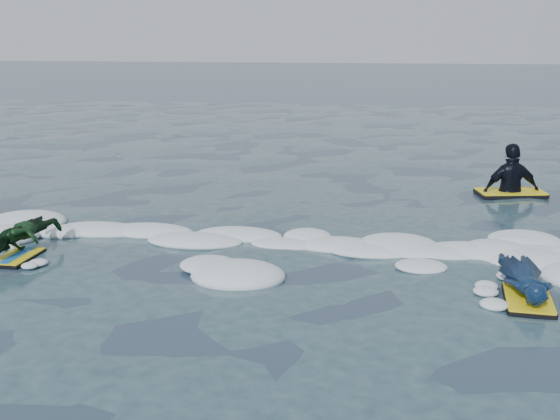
% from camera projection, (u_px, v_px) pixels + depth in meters
% --- Properties ---
extents(ground, '(120.00, 120.00, 0.00)m').
position_uv_depth(ground, '(264.00, 281.00, 8.42)').
color(ground, '#18273B').
rests_on(ground, ground).
extents(foam_band, '(12.00, 3.10, 0.30)m').
position_uv_depth(foam_band, '(277.00, 255.00, 9.41)').
color(foam_band, white).
rests_on(foam_band, ground).
extents(prone_woman_unit, '(0.59, 1.43, 0.35)m').
position_uv_depth(prone_woman_unit, '(525.00, 281.00, 7.90)').
color(prone_woman_unit, black).
rests_on(prone_woman_unit, ground).
extents(prone_child_unit, '(0.84, 1.26, 0.45)m').
position_uv_depth(prone_child_unit, '(23.00, 239.00, 9.33)').
color(prone_child_unit, black).
rests_on(prone_child_unit, ground).
extents(waiting_rider_unit, '(1.31, 0.87, 1.81)m').
position_uv_depth(waiting_rider_unit, '(511.00, 193.00, 12.78)').
color(waiting_rider_unit, black).
rests_on(waiting_rider_unit, ground).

